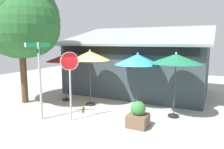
# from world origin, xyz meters

# --- Properties ---
(ground_plane) EXTENTS (28.00, 28.00, 0.10)m
(ground_plane) POSITION_xyz_m (0.00, 0.00, -0.05)
(ground_plane) COLOR #ADA8A0
(cafe_building) EXTENTS (8.38, 5.33, 4.09)m
(cafe_building) POSITION_xyz_m (-0.11, 4.90, 1.60)
(cafe_building) COLOR #333D42
(cafe_building) RESTS_ON ground
(street_sign_post) EXTENTS (0.82, 0.77, 3.06)m
(street_sign_post) POSITION_xyz_m (-1.95, -1.31, 1.88)
(street_sign_post) COLOR #A8AAB2
(street_sign_post) RESTS_ON ground
(stop_sign) EXTENTS (0.45, 0.57, 2.71)m
(stop_sign) POSITION_xyz_m (-0.79, -0.92, 1.86)
(stop_sign) COLOR #A8AAB2
(stop_sign) RESTS_ON ground
(patio_umbrella_crimson_left) EXTENTS (1.95, 1.95, 2.51)m
(patio_umbrella_crimson_left) POSITION_xyz_m (-2.82, 1.38, 2.23)
(patio_umbrella_crimson_left) COLOR black
(patio_umbrella_crimson_left) RESTS_ON ground
(patio_umbrella_mustard_center) EXTENTS (1.92, 1.92, 2.71)m
(patio_umbrella_mustard_center) POSITION_xyz_m (-1.21, 1.21, 2.40)
(patio_umbrella_mustard_center) COLOR black
(patio_umbrella_mustard_center) RESTS_ON ground
(patio_umbrella_teal_right) EXTENTS (2.11, 2.11, 2.59)m
(patio_umbrella_teal_right) POSITION_xyz_m (0.96, 1.86, 2.26)
(patio_umbrella_teal_right) COLOR black
(patio_umbrella_teal_right) RESTS_ON ground
(patio_umbrella_forest_green_far_right) EXTENTS (2.04, 2.04, 2.67)m
(patio_umbrella_forest_green_far_right) POSITION_xyz_m (2.76, 1.28, 2.39)
(patio_umbrella_forest_green_far_right) COLOR black
(patio_umbrella_forest_green_far_right) RESTS_ON ground
(shade_tree) EXTENTS (4.37, 3.83, 6.08)m
(shade_tree) POSITION_xyz_m (-4.19, 0.01, 4.04)
(shade_tree) COLOR brown
(shade_tree) RESTS_ON ground
(sidewalk_planter) EXTENTS (0.72, 0.72, 0.96)m
(sidewalk_planter) POSITION_xyz_m (1.78, -0.34, 0.41)
(sidewalk_planter) COLOR brown
(sidewalk_planter) RESTS_ON ground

